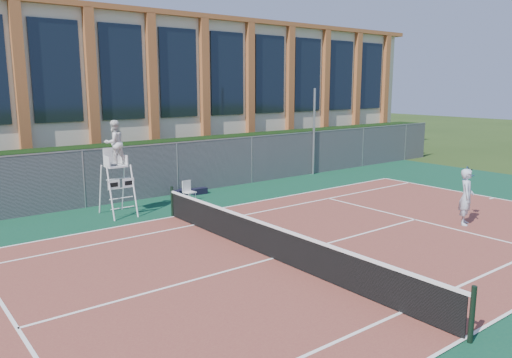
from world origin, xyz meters
TOP-DOWN VIEW (x-y plane):
  - ground at (0.00, 0.00)m, footprint 120.00×120.00m
  - apron at (0.00, 1.00)m, footprint 36.00×20.00m
  - tennis_court at (0.00, 0.00)m, footprint 23.77×10.97m
  - tennis_net at (0.00, 0.00)m, footprint 0.10×11.30m
  - fence at (0.00, 8.80)m, footprint 40.00×0.06m
  - hedge at (0.00, 10.00)m, footprint 40.00×1.40m
  - building at (0.00, 17.95)m, footprint 45.00×10.60m
  - steel_pole at (9.98, 8.70)m, footprint 0.12×0.12m
  - umpire_chair at (-1.44, 7.05)m, footprint 0.96×1.48m
  - plastic_chair at (1.53, 7.11)m, footprint 0.46×0.46m
  - sports_bag_near at (1.89, 8.31)m, footprint 0.73×0.52m
  - sports_bag_far at (2.70, 8.17)m, footprint 0.66×0.30m
  - tennis_player at (7.19, -1.37)m, footprint 1.10×0.83m

SIDE VIEW (x-z plane):
  - ground at x=0.00m, z-range 0.00..0.00m
  - apron at x=0.00m, z-range 0.00..0.01m
  - tennis_court at x=0.00m, z-range 0.01..0.03m
  - sports_bag_far at x=2.70m, z-range 0.01..0.27m
  - sports_bag_near at x=1.89m, z-range 0.01..0.30m
  - plastic_chair at x=1.53m, z-range 0.09..0.97m
  - tennis_net at x=0.00m, z-range -0.01..1.09m
  - tennis_player at x=7.19m, z-range 0.03..1.92m
  - fence at x=0.00m, z-range 0.00..2.20m
  - hedge at x=0.00m, z-range 0.00..2.20m
  - steel_pole at x=9.98m, z-range 0.00..4.45m
  - umpire_chair at x=-1.44m, z-range 0.79..4.25m
  - building at x=0.00m, z-range 0.03..8.26m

